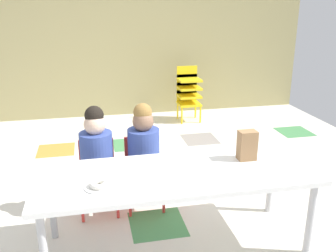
{
  "coord_description": "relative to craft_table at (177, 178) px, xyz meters",
  "views": [
    {
      "loc": [
        -0.46,
        -2.98,
        1.68
      ],
      "look_at": [
        0.08,
        -0.49,
        0.83
      ],
      "focal_mm": 39.69,
      "sensor_mm": 36.0,
      "label": 1
    }
  ],
  "objects": [
    {
      "name": "back_wall",
      "position": [
        -0.09,
        3.48,
        0.78
      ],
      "size": [
        5.85,
        0.1,
        2.64
      ],
      "primitive_type": "cube",
      "color": "tan",
      "rests_on": "ground_plane"
    },
    {
      "name": "craft_table",
      "position": [
        0.0,
        0.0,
        0.0
      ],
      "size": [
        1.9,
        0.7,
        0.58
      ],
      "color": "white",
      "rests_on": "ground_plane"
    },
    {
      "name": "paper_plate_near_edge",
      "position": [
        -0.53,
        -0.12,
        0.05
      ],
      "size": [
        0.18,
        0.18,
        0.01
      ],
      "primitive_type": "cylinder",
      "color": "white",
      "rests_on": "craft_table"
    },
    {
      "name": "kid_chair_yellow_stack",
      "position": [
        0.88,
        2.93,
        -0.08
      ],
      "size": [
        0.32,
        0.3,
        0.8
      ],
      "color": "yellow",
      "rests_on": "ground_plane"
    },
    {
      "name": "seated_child_middle_seat",
      "position": [
        -0.14,
        0.58,
        0.02
      ],
      "size": [
        0.32,
        0.31,
        0.92
      ],
      "color": "red",
      "rests_on": "ground_plane"
    },
    {
      "name": "seated_child_near_camera",
      "position": [
        -0.52,
        0.58,
        0.02
      ],
      "size": [
        0.34,
        0.34,
        0.92
      ],
      "color": "red",
      "rests_on": "ground_plane"
    },
    {
      "name": "donut_powdered_on_plate",
      "position": [
        -0.53,
        -0.12,
        0.07
      ],
      "size": [
        0.12,
        0.12,
        0.03
      ],
      "primitive_type": "torus",
      "color": "white",
      "rests_on": "craft_table"
    },
    {
      "name": "ground_plane",
      "position": [
        -0.09,
        0.74,
        -0.55
      ],
      "size": [
        5.85,
        5.47,
        0.02
      ],
      "color": "silver"
    },
    {
      "name": "paper_bag_brown",
      "position": [
        0.55,
        0.1,
        0.16
      ],
      "size": [
        0.13,
        0.09,
        0.22
      ],
      "primitive_type": "cube",
      "color": "#9E754C",
      "rests_on": "craft_table"
    }
  ]
}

